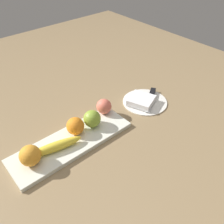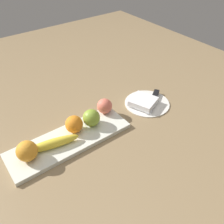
{
  "view_description": "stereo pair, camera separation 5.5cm",
  "coord_description": "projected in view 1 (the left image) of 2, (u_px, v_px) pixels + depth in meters",
  "views": [
    {
      "loc": [
        0.27,
        0.55,
        0.67
      ],
      "look_at": [
        -0.23,
        -0.03,
        0.05
      ],
      "focal_mm": 39.06,
      "sensor_mm": 36.0,
      "label": 1
    },
    {
      "loc": [
        0.23,
        0.59,
        0.67
      ],
      "look_at": [
        -0.23,
        -0.03,
        0.05
      ],
      "focal_mm": 39.06,
      "sensor_mm": 36.0,
      "label": 2
    }
  ],
  "objects": [
    {
      "name": "dinner_plate",
      "position": [
        145.0,
        101.0,
        1.12
      ],
      "size": [
        0.2,
        0.2,
        0.01
      ],
      "primitive_type": "cylinder",
      "color": "white",
      "rests_on": "ground_plane"
    },
    {
      "name": "apple",
      "position": [
        92.0,
        119.0,
        0.95
      ],
      "size": [
        0.07,
        0.07,
        0.07
      ],
      "primitive_type": "sphere",
      "color": "#87A733",
      "rests_on": "fruit_tray"
    },
    {
      "name": "ground_plane",
      "position": [
        69.0,
        152.0,
        0.88
      ],
      "size": [
        2.4,
        2.4,
        0.0
      ],
      "primitive_type": "plane",
      "color": "#8E7450"
    },
    {
      "name": "knife",
      "position": [
        151.0,
        96.0,
        1.13
      ],
      "size": [
        0.16,
        0.12,
        0.01
      ],
      "rotation": [
        0.0,
        0.0,
        0.57
      ],
      "color": "silver",
      "rests_on": "dinner_plate"
    },
    {
      "name": "folded_napkin",
      "position": [
        141.0,
        100.0,
        1.09
      ],
      "size": [
        0.13,
        0.13,
        0.03
      ],
      "primitive_type": "cube",
      "rotation": [
        0.0,
        0.0,
        0.37
      ],
      "color": "white",
      "rests_on": "dinner_plate"
    },
    {
      "name": "orange_near_banana",
      "position": [
        75.0,
        126.0,
        0.92
      ],
      "size": [
        0.07,
        0.07,
        0.07
      ],
      "primitive_type": "sphere",
      "color": "orange",
      "rests_on": "fruit_tray"
    },
    {
      "name": "orange_near_apple",
      "position": [
        30.0,
        156.0,
        0.8
      ],
      "size": [
        0.07,
        0.07,
        0.07
      ],
      "primitive_type": "sphere",
      "color": "orange",
      "rests_on": "fruit_tray"
    },
    {
      "name": "fruit_tray",
      "position": [
        72.0,
        142.0,
        0.91
      ],
      "size": [
        0.47,
        0.15,
        0.02
      ],
      "primitive_type": "cube",
      "color": "silver",
      "rests_on": "ground_plane"
    },
    {
      "name": "peach",
      "position": [
        104.0,
        106.0,
        1.01
      ],
      "size": [
        0.06,
        0.06,
        0.06
      ],
      "primitive_type": "sphere",
      "color": "#E46D57",
      "rests_on": "fruit_tray"
    },
    {
      "name": "banana",
      "position": [
        55.0,
        147.0,
        0.86
      ],
      "size": [
        0.2,
        0.08,
        0.04
      ],
      "primitive_type": "ellipsoid",
      "rotation": [
        0.0,
        0.0,
        -0.22
      ],
      "color": "yellow",
      "rests_on": "fruit_tray"
    }
  ]
}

